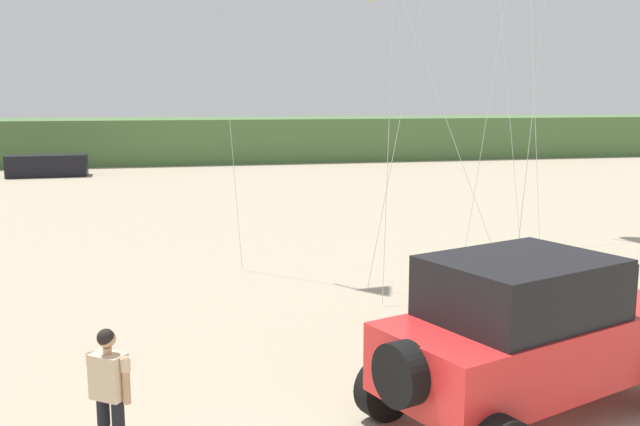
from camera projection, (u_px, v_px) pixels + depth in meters
name	position (u px, v px, depth m)	size (l,w,h in m)	color
dune_ridge	(250.00, 139.00, 49.02)	(90.00, 7.35, 2.91)	#4C703D
jeep	(533.00, 332.00, 9.32)	(5.00, 3.69, 2.26)	red
person_watching	(109.00, 388.00, 8.16)	(0.52, 0.46, 1.67)	tan
distant_sedan	(47.00, 166.00, 38.59)	(4.20, 1.70, 1.20)	black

